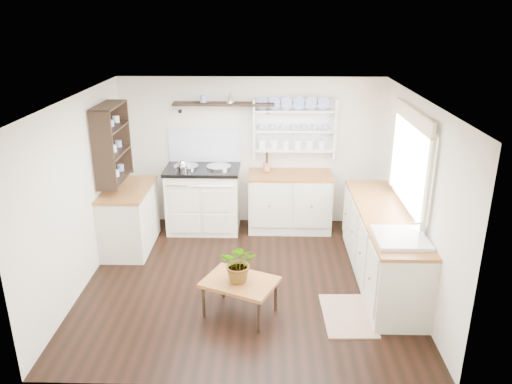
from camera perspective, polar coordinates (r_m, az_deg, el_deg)
floor at (r=6.45m, az=-1.07°, el=-9.98°), size 4.00×3.80×0.01m
wall_back at (r=7.75m, az=-0.55°, el=4.59°), size 4.00×0.02×2.30m
wall_right at (r=6.20m, az=17.67°, el=-0.51°), size 0.02×3.80×2.30m
wall_left at (r=6.36m, az=-19.47°, el=-0.20°), size 0.02×3.80×2.30m
ceiling at (r=5.65m, az=-1.23°, el=10.61°), size 4.00×3.80×0.01m
window at (r=6.19m, az=17.26°, el=3.57°), size 0.08×1.55×1.22m
aga_cooker at (r=7.70m, az=-6.01°, el=-0.69°), size 1.11×0.77×1.03m
back_cabinets at (r=7.69m, az=3.87°, el=-1.01°), size 1.27×0.63×0.90m
right_cabinets at (r=6.47m, az=14.23°, el=-5.90°), size 0.62×2.43×0.90m
belfast_sink at (r=5.68m, az=16.11°, el=-6.13°), size 0.55×0.60×0.45m
left_cabinets at (r=7.30m, az=-14.27°, el=-2.82°), size 0.62×1.13×0.90m
plate_rack at (r=7.62m, az=4.36°, el=7.41°), size 1.20×0.22×0.90m
high_shelf at (r=7.49m, az=-3.71°, el=9.94°), size 1.50×0.29×0.16m
left_shelving at (r=7.00m, az=-16.14°, el=5.44°), size 0.28×0.80×1.05m
kettle at (r=7.46m, az=-8.41°, el=2.83°), size 0.18×0.18×0.22m
utensil_crock at (r=7.59m, az=1.17°, el=2.86°), size 0.11×0.11×0.13m
center_table at (r=5.62m, az=-1.85°, el=-10.50°), size 0.94×0.82×0.42m
potted_plant at (r=5.48m, az=-1.89°, el=-8.09°), size 0.44×0.39×0.44m
floor_rug at (r=5.86m, az=10.44°, el=-13.69°), size 0.57×0.87×0.02m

